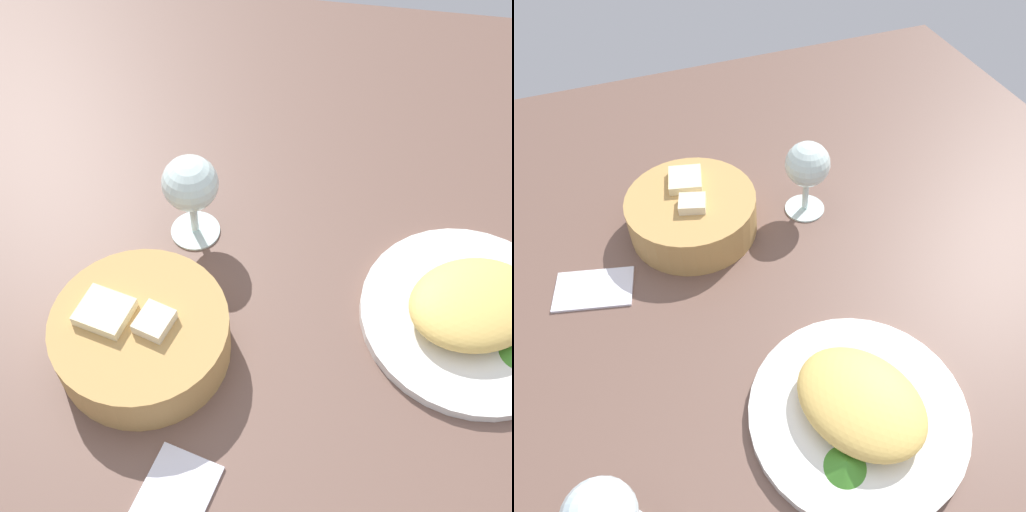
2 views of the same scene
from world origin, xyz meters
TOP-DOWN VIEW (x-y plane):
  - ground_plane at (0.00, 0.00)cm, footprint 140.00×140.00cm
  - plate at (-16.70, -6.71)cm, footprint 25.91×25.91cm
  - omelette at (-16.70, -6.71)cm, footprint 19.88×18.41cm
  - bread_basket at (20.57, 3.29)cm, footprint 19.89×19.89cm
  - wine_glass_near at (18.37, -14.88)cm, footprint 7.02×7.02cm
  - folded_napkin at (13.44, 20.04)cm, footprint 9.41×12.35cm

SIDE VIEW (x-z plane):
  - ground_plane at x=0.00cm, z-range -2.00..0.00cm
  - folded_napkin at x=13.44cm, z-range 0.00..0.80cm
  - plate at x=-16.70cm, z-range 0.00..1.40cm
  - bread_basket at x=20.57cm, z-range -0.55..7.20cm
  - omelette at x=-16.70cm, z-range 1.40..5.79cm
  - wine_glass_near at x=18.37cm, z-range 2.21..15.03cm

